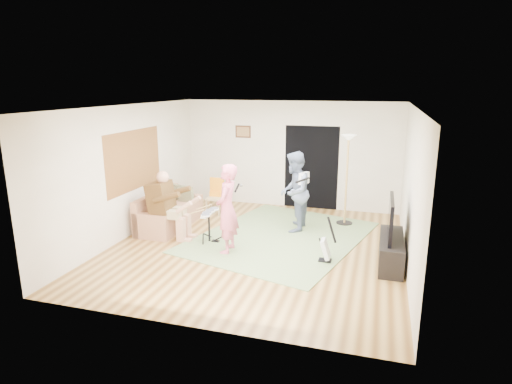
% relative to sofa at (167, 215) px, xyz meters
% --- Properties ---
extents(floor, '(6.00, 6.00, 0.00)m').
position_rel_sofa_xyz_m(floor, '(2.28, -0.64, -0.25)').
color(floor, brown).
rests_on(floor, ground).
extents(walls, '(5.50, 6.00, 2.70)m').
position_rel_sofa_xyz_m(walls, '(2.28, -0.64, 1.10)').
color(walls, beige).
rests_on(walls, floor).
extents(ceiling, '(6.00, 6.00, 0.00)m').
position_rel_sofa_xyz_m(ceiling, '(2.28, -0.64, 2.45)').
color(ceiling, white).
rests_on(ceiling, walls).
extents(window_blinds, '(0.00, 2.05, 2.05)m').
position_rel_sofa_xyz_m(window_blinds, '(-0.46, -0.44, 1.30)').
color(window_blinds, '#915D2C').
rests_on(window_blinds, walls).
extents(doorway, '(2.10, 0.00, 2.10)m').
position_rel_sofa_xyz_m(doorway, '(2.83, 2.35, 0.80)').
color(doorway, black).
rests_on(doorway, walls).
extents(picture_frame, '(0.42, 0.03, 0.32)m').
position_rel_sofa_xyz_m(picture_frame, '(1.03, 2.35, 1.65)').
color(picture_frame, '#3F2314').
rests_on(picture_frame, walls).
extents(area_rug, '(3.91, 4.51, 0.02)m').
position_rel_sofa_xyz_m(area_rug, '(2.61, 0.01, -0.25)').
color(area_rug, '#657F4D').
rests_on(area_rug, floor).
extents(sofa, '(0.78, 1.89, 0.76)m').
position_rel_sofa_xyz_m(sofa, '(0.00, 0.00, 0.00)').
color(sofa, '#AA7555').
rests_on(sofa, floor).
extents(drummer, '(0.91, 0.51, 1.40)m').
position_rel_sofa_xyz_m(drummer, '(0.42, -0.65, 0.29)').
color(drummer, '#503416').
rests_on(drummer, sofa).
extents(drum_kit, '(0.36, 0.64, 0.66)m').
position_rel_sofa_xyz_m(drum_kit, '(1.28, -0.65, 0.03)').
color(drum_kit, black).
rests_on(drum_kit, floor).
extents(singer, '(0.45, 0.64, 1.69)m').
position_rel_sofa_xyz_m(singer, '(1.82, -1.04, 0.59)').
color(singer, '#CE5973').
rests_on(singer, floor).
extents(microphone, '(0.06, 0.06, 0.24)m').
position_rel_sofa_xyz_m(microphone, '(2.02, -1.04, 1.01)').
color(microphone, black).
rests_on(microphone, singer).
extents(guitarist, '(0.66, 0.84, 1.72)m').
position_rel_sofa_xyz_m(guitarist, '(2.77, 0.52, 0.61)').
color(guitarist, slate).
rests_on(guitarist, floor).
extents(guitar_held, '(0.31, 0.61, 0.26)m').
position_rel_sofa_xyz_m(guitar_held, '(2.97, 0.52, 0.92)').
color(guitar_held, white).
rests_on(guitar_held, guitarist).
extents(guitar_spare, '(0.30, 0.27, 0.85)m').
position_rel_sofa_xyz_m(guitar_spare, '(3.67, -0.99, -0.01)').
color(guitar_spare, black).
rests_on(guitar_spare, floor).
extents(torchiere_lamp, '(0.36, 0.36, 2.03)m').
position_rel_sofa_xyz_m(torchiere_lamp, '(3.80, 1.27, 1.14)').
color(torchiere_lamp, black).
rests_on(torchiere_lamp, floor).
extents(dining_chair, '(0.37, 0.39, 0.87)m').
position_rel_sofa_xyz_m(dining_chair, '(0.69, 1.19, 0.06)').
color(dining_chair, tan).
rests_on(dining_chair, floor).
extents(tv_cabinet, '(0.40, 1.40, 0.50)m').
position_rel_sofa_xyz_m(tv_cabinet, '(4.78, -0.78, -0.00)').
color(tv_cabinet, black).
rests_on(tv_cabinet, floor).
extents(television, '(0.06, 1.12, 0.70)m').
position_rel_sofa_xyz_m(television, '(4.73, -0.78, 0.60)').
color(television, black).
rests_on(television, tv_cabinet).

